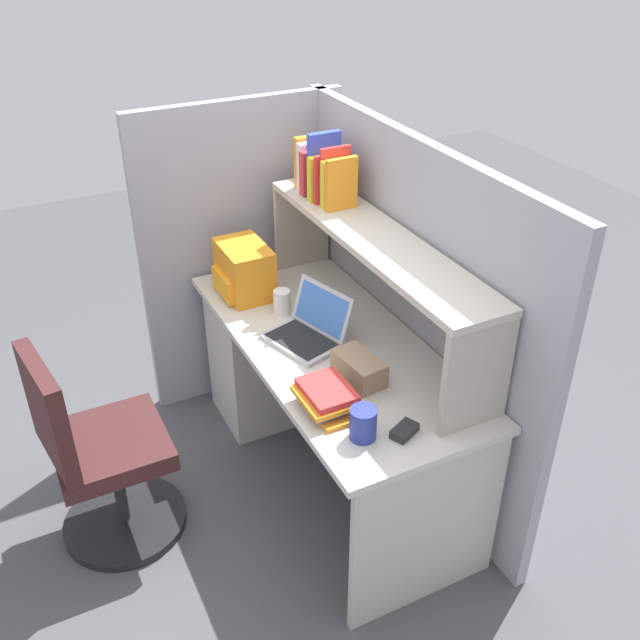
{
  "coord_description": "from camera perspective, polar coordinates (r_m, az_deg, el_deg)",
  "views": [
    {
      "loc": [
        2.23,
        -1.17,
        2.39
      ],
      "look_at": [
        0.0,
        -0.05,
        0.85
      ],
      "focal_mm": 40.19,
      "sensor_mm": 36.0,
      "label": 1
    }
  ],
  "objects": [
    {
      "name": "cubicle_partition_rear",
      "position": [
        3.16,
        6.99,
        0.69
      ],
      "size": [
        1.84,
        0.05,
        1.55
      ],
      "primitive_type": "cube",
      "color": "#9E9EA8",
      "rests_on": "ground_plane"
    },
    {
      "name": "computer_mouse",
      "position": [
        2.55,
        6.73,
        -8.76
      ],
      "size": [
        0.1,
        0.12,
        0.03
      ],
      "primitive_type": "cube",
      "rotation": [
        0.0,
        0.0,
        0.43
      ],
      "color": "#262628",
      "rests_on": "desk"
    },
    {
      "name": "overhead_hutch",
      "position": [
        2.92,
        4.4,
        5.03
      ],
      "size": [
        1.44,
        0.28,
        0.45
      ],
      "color": "#B3A99C",
      "rests_on": "desk"
    },
    {
      "name": "desk_book_stack",
      "position": [
        2.63,
        0.57,
        -6.21
      ],
      "size": [
        0.25,
        0.19,
        0.09
      ],
      "color": "orange",
      "rests_on": "desk"
    },
    {
      "name": "desk",
      "position": [
        3.49,
        -2.14,
        -3.02
      ],
      "size": [
        1.6,
        0.7,
        0.73
      ],
      "color": "beige",
      "rests_on": "ground_plane"
    },
    {
      "name": "backpack",
      "position": [
        3.33,
        -6.11,
        3.94
      ],
      "size": [
        0.3,
        0.23,
        0.24
      ],
      "color": "orange",
      "rests_on": "desk"
    },
    {
      "name": "snack_canister",
      "position": [
        2.5,
        3.45,
        -8.23
      ],
      "size": [
        0.1,
        0.1,
        0.12
      ],
      "primitive_type": "cylinder",
      "color": "navy",
      "rests_on": "desk"
    },
    {
      "name": "cubicle_partition_left",
      "position": [
        3.65,
        -6.02,
        5.29
      ],
      "size": [
        0.05,
        1.06,
        1.55
      ],
      "primitive_type": "cube",
      "color": "#9E9EA8",
      "rests_on": "ground_plane"
    },
    {
      "name": "ground_plane",
      "position": [
        3.47,
        0.75,
        -11.81
      ],
      "size": [
        8.0,
        8.0,
        0.0
      ],
      "primitive_type": "plane",
      "color": "#4C4C51"
    },
    {
      "name": "tissue_box",
      "position": [
        2.77,
        3.12,
        -3.85
      ],
      "size": [
        0.23,
        0.15,
        0.1
      ],
      "primitive_type": "cube",
      "rotation": [
        0.0,
        0.0,
        0.12
      ],
      "color": "#9E7F60",
      "rests_on": "desk"
    },
    {
      "name": "laptop",
      "position": [
        3.0,
        -0.82,
        -0.73
      ],
      "size": [
        0.37,
        0.34,
        0.22
      ],
      "color": "#B7BABF",
      "rests_on": "desk"
    },
    {
      "name": "paper_cup",
      "position": [
        3.19,
        -3.04,
        1.48
      ],
      "size": [
        0.08,
        0.08,
        0.11
      ],
      "primitive_type": "cylinder",
      "color": "white",
      "rests_on": "desk"
    },
    {
      "name": "reference_books_on_shelf",
      "position": [
        3.2,
        0.34,
        11.72
      ],
      "size": [
        0.34,
        0.19,
        0.29
      ],
      "color": "orange",
      "rests_on": "overhead_hutch"
    },
    {
      "name": "office_chair",
      "position": [
        3.06,
        -17.16,
        -10.71
      ],
      "size": [
        0.52,
        0.52,
        0.93
      ],
      "rotation": [
        0.0,
        0.0,
        3.29
      ],
      "color": "black",
      "rests_on": "ground_plane"
    }
  ]
}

